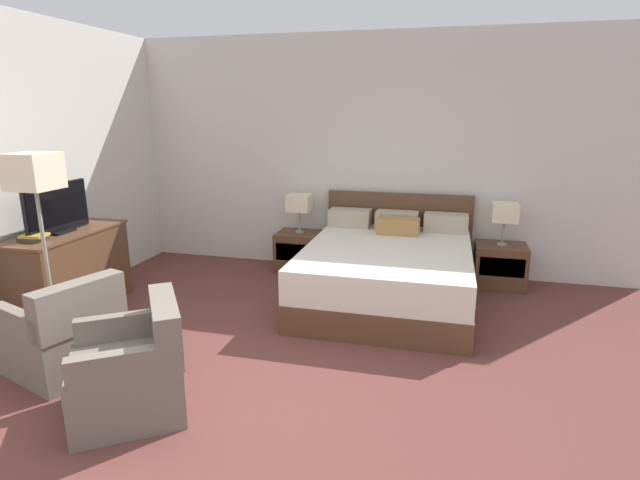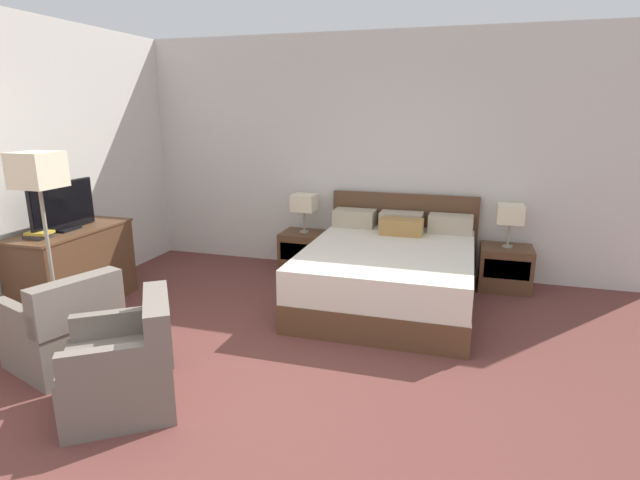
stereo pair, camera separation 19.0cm
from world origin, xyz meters
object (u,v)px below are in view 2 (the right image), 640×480
(table_lamp_left, at_px, (304,203))
(armchair_companion, at_px, (126,368))
(nightstand_right, at_px, (505,268))
(tv, at_px, (63,207))
(bed, at_px, (389,272))
(book_red_cover, at_px, (38,236))
(armchair_by_window, at_px, (66,331))
(dresser, at_px, (74,267))
(book_blue_cover, at_px, (39,233))
(table_lamp_right, at_px, (510,215))
(floor_lamp, at_px, (39,183))
(nightstand_left, at_px, (305,251))

(table_lamp_left, distance_m, armchair_companion, 3.24)
(nightstand_right, xyz_separation_m, tv, (-4.20, -1.87, 0.80))
(bed, xyz_separation_m, tv, (-3.02, -1.12, 0.72))
(table_lamp_left, relative_size, tv, 0.62)
(book_red_cover, bearing_deg, armchair_by_window, -37.99)
(nightstand_right, relative_size, armchair_companion, 0.58)
(dresser, bearing_deg, armchair_companion, -39.73)
(table_lamp_left, bearing_deg, book_blue_cover, -129.63)
(table_lamp_right, bearing_deg, bed, -147.52)
(armchair_by_window, height_order, floor_lamp, floor_lamp)
(bed, relative_size, table_lamp_left, 4.45)
(book_red_cover, bearing_deg, nightstand_right, 27.54)
(table_lamp_right, xyz_separation_m, armchair_by_window, (-3.39, -2.84, -0.57))
(nightstand_left, xyz_separation_m, floor_lamp, (-1.51, -2.42, 1.13))
(nightstand_right, bearing_deg, tv, -156.00)
(bed, bearing_deg, floor_lamp, -148.31)
(table_lamp_right, bearing_deg, book_blue_cover, -152.34)
(book_red_cover, height_order, armchair_by_window, book_red_cover)
(table_lamp_right, relative_size, book_blue_cover, 2.31)
(table_lamp_left, xyz_separation_m, book_blue_cover, (-1.82, -2.20, 0.02))
(dresser, distance_m, book_blue_cover, 0.58)
(bed, distance_m, armchair_companion, 2.80)
(table_lamp_left, distance_m, tv, 2.63)
(tv, distance_m, armchair_companion, 2.23)
(nightstand_left, xyz_separation_m, armchair_companion, (-0.20, -3.18, 0.04))
(armchair_by_window, bearing_deg, tv, 130.13)
(nightstand_right, xyz_separation_m, armchair_by_window, (-3.39, -2.83, 0.04))
(tv, height_order, armchair_by_window, tv)
(table_lamp_left, bearing_deg, nightstand_left, -90.00)
(tv, bearing_deg, bed, 20.34)
(tv, bearing_deg, dresser, 93.06)
(table_lamp_left, relative_size, book_red_cover, 2.29)
(nightstand_right, height_order, book_red_cover, book_red_cover)
(tv, bearing_deg, nightstand_left, 45.63)
(table_lamp_left, xyz_separation_m, armchair_companion, (-0.20, -3.18, -0.57))
(table_lamp_left, relative_size, table_lamp_right, 1.00)
(dresser, height_order, tv, tv)
(book_blue_cover, distance_m, floor_lamp, 0.63)
(book_red_cover, relative_size, floor_lamp, 0.13)
(tv, relative_size, armchair_companion, 0.81)
(armchair_by_window, relative_size, armchair_companion, 0.91)
(nightstand_left, distance_m, book_blue_cover, 2.92)
(bed, distance_m, armchair_by_window, 3.03)
(table_lamp_left, bearing_deg, tv, -134.35)
(dresser, bearing_deg, bed, 19.53)
(floor_lamp, bearing_deg, nightstand_left, 58.01)
(table_lamp_right, bearing_deg, nightstand_right, -90.00)
(bed, distance_m, table_lamp_right, 1.50)
(nightstand_right, xyz_separation_m, dresser, (-4.21, -1.82, 0.18))
(table_lamp_right, distance_m, tv, 4.61)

